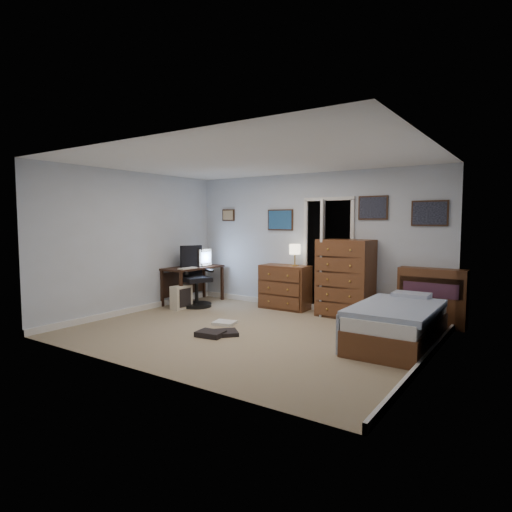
{
  "coord_description": "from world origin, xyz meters",
  "views": [
    {
      "loc": [
        3.55,
        -5.06,
        1.63
      ],
      "look_at": [
        -0.07,
        0.3,
        1.1
      ],
      "focal_mm": 30.0,
      "sensor_mm": 36.0,
      "label": 1
    }
  ],
  "objects_px": {
    "computer_desk": "(190,275)",
    "bed": "(397,324)",
    "office_chair": "(195,283)",
    "tall_dresser": "(345,278)",
    "low_dresser": "(285,287)"
  },
  "relations": [
    {
      "from": "office_chair",
      "to": "bed",
      "type": "bearing_deg",
      "value": 17.95
    },
    {
      "from": "office_chair",
      "to": "tall_dresser",
      "type": "distance_m",
      "value": 2.84
    },
    {
      "from": "computer_desk",
      "to": "tall_dresser",
      "type": "distance_m",
      "value": 3.11
    },
    {
      "from": "low_dresser",
      "to": "office_chair",
      "type": "bearing_deg",
      "value": -154.24
    },
    {
      "from": "computer_desk",
      "to": "bed",
      "type": "relative_size",
      "value": 0.69
    },
    {
      "from": "bed",
      "to": "computer_desk",
      "type": "bearing_deg",
      "value": 170.81
    },
    {
      "from": "computer_desk",
      "to": "low_dresser",
      "type": "xyz_separation_m",
      "value": [
        1.87,
        0.56,
        -0.15
      ]
    },
    {
      "from": "office_chair",
      "to": "low_dresser",
      "type": "distance_m",
      "value": 1.72
    },
    {
      "from": "computer_desk",
      "to": "tall_dresser",
      "type": "xyz_separation_m",
      "value": [
        3.06,
        0.53,
        0.1
      ]
    },
    {
      "from": "office_chair",
      "to": "bed",
      "type": "distance_m",
      "value": 3.97
    },
    {
      "from": "office_chair",
      "to": "bed",
      "type": "relative_size",
      "value": 0.63
    },
    {
      "from": "computer_desk",
      "to": "bed",
      "type": "distance_m",
      "value": 4.33
    },
    {
      "from": "tall_dresser",
      "to": "computer_desk",
      "type": "bearing_deg",
      "value": -167.08
    },
    {
      "from": "low_dresser",
      "to": "bed",
      "type": "bearing_deg",
      "value": -27.87
    },
    {
      "from": "low_dresser",
      "to": "bed",
      "type": "distance_m",
      "value": 2.69
    }
  ]
}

